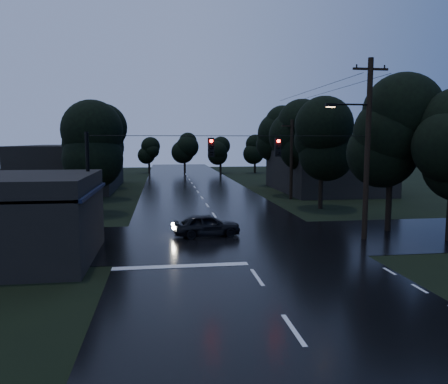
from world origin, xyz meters
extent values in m
plane|color=black|center=(0.00, 0.00, 0.00)|extent=(160.00, 160.00, 0.00)
cube|color=black|center=(0.00, 30.00, 0.00)|extent=(12.00, 120.00, 0.02)
cube|color=black|center=(0.00, 12.00, 0.00)|extent=(60.00, 9.00, 0.02)
cube|color=black|center=(-10.00, 9.00, 3.20)|extent=(6.00, 7.00, 0.12)
cube|color=black|center=(-7.00, 9.00, 3.20)|extent=(0.30, 7.00, 0.15)
cylinder|color=black|center=(-7.20, 6.00, 1.50)|extent=(0.10, 0.10, 3.00)
cylinder|color=black|center=(-7.20, 12.00, 1.50)|extent=(0.10, 0.10, 3.00)
cube|color=#FFCE66|center=(-7.05, 7.50, 2.50)|extent=(0.06, 1.60, 0.50)
cube|color=#FFCE66|center=(-7.05, 10.20, 2.50)|extent=(0.06, 1.20, 0.50)
cube|color=black|center=(14.00, 34.00, 2.20)|extent=(10.00, 14.00, 4.40)
cube|color=black|center=(-14.00, 40.00, 2.50)|extent=(10.00, 16.00, 5.00)
cylinder|color=black|center=(7.50, 11.00, 5.00)|extent=(0.30, 0.30, 10.00)
cube|color=black|center=(7.50, 11.00, 9.40)|extent=(2.00, 0.12, 0.12)
cylinder|color=black|center=(6.40, 11.00, 7.50)|extent=(2.20, 0.10, 0.10)
cube|color=black|center=(5.30, 11.00, 7.45)|extent=(0.60, 0.25, 0.18)
cube|color=#FFB266|center=(5.30, 11.00, 7.35)|extent=(0.45, 0.18, 0.03)
cylinder|color=black|center=(8.30, 28.00, 3.75)|extent=(0.30, 0.30, 7.50)
cube|color=black|center=(8.30, 28.00, 6.90)|extent=(2.00, 0.12, 0.12)
cylinder|color=black|center=(-7.50, 11.00, 3.00)|extent=(0.18, 0.18, 6.00)
cylinder|color=black|center=(0.00, 11.00, 5.80)|extent=(15.00, 0.03, 0.03)
cube|color=black|center=(-1.20, 11.00, 5.20)|extent=(0.32, 0.25, 1.00)
sphere|color=#FF0C07|center=(-1.20, 10.85, 5.20)|extent=(0.18, 0.18, 0.18)
cube|color=black|center=(2.40, 11.00, 5.20)|extent=(0.32, 0.25, 1.00)
sphere|color=#FF0C07|center=(2.40, 10.85, 5.20)|extent=(0.18, 0.18, 0.18)
cylinder|color=black|center=(10.00, 13.00, 1.40)|extent=(0.36, 0.36, 2.80)
sphere|color=black|center=(10.00, 13.00, 4.80)|extent=(4.48, 4.48, 4.48)
sphere|color=black|center=(10.00, 13.00, 6.00)|extent=(4.48, 4.48, 4.48)
sphere|color=black|center=(10.00, 13.00, 7.20)|extent=(4.48, 4.48, 4.48)
cylinder|color=black|center=(-9.00, 22.00, 1.22)|extent=(0.36, 0.36, 2.45)
sphere|color=black|center=(-9.00, 22.00, 4.20)|extent=(3.92, 3.92, 3.92)
sphere|color=black|center=(-9.00, 22.00, 5.25)|extent=(3.92, 3.92, 3.92)
sphere|color=black|center=(-9.00, 22.00, 6.30)|extent=(3.92, 3.92, 3.92)
cylinder|color=black|center=(-9.60, 30.00, 1.31)|extent=(0.36, 0.36, 2.62)
sphere|color=black|center=(-9.60, 30.00, 4.50)|extent=(4.20, 4.20, 4.20)
sphere|color=black|center=(-9.60, 30.00, 5.62)|extent=(4.20, 4.20, 4.20)
sphere|color=black|center=(-9.60, 30.00, 6.75)|extent=(4.20, 4.20, 4.20)
cylinder|color=black|center=(-10.20, 40.00, 1.40)|extent=(0.36, 0.36, 2.80)
sphere|color=black|center=(-10.20, 40.00, 4.80)|extent=(4.48, 4.48, 4.48)
sphere|color=black|center=(-10.20, 40.00, 6.00)|extent=(4.48, 4.48, 4.48)
sphere|color=black|center=(-10.20, 40.00, 7.20)|extent=(4.48, 4.48, 4.48)
cylinder|color=black|center=(9.00, 22.00, 1.31)|extent=(0.36, 0.36, 2.62)
sphere|color=black|center=(9.00, 22.00, 4.50)|extent=(4.20, 4.20, 4.20)
sphere|color=black|center=(9.00, 22.00, 5.62)|extent=(4.20, 4.20, 4.20)
sphere|color=black|center=(9.00, 22.00, 6.75)|extent=(4.20, 4.20, 4.20)
cylinder|color=black|center=(9.60, 30.00, 1.40)|extent=(0.36, 0.36, 2.80)
sphere|color=black|center=(9.60, 30.00, 4.80)|extent=(4.48, 4.48, 4.48)
sphere|color=black|center=(9.60, 30.00, 6.00)|extent=(4.48, 4.48, 4.48)
sphere|color=black|center=(9.60, 30.00, 7.20)|extent=(4.48, 4.48, 4.48)
cylinder|color=black|center=(10.20, 40.00, 1.49)|extent=(0.36, 0.36, 2.97)
sphere|color=black|center=(10.20, 40.00, 5.10)|extent=(4.76, 4.76, 4.76)
sphere|color=black|center=(10.20, 40.00, 6.38)|extent=(4.76, 4.76, 4.76)
sphere|color=black|center=(10.20, 40.00, 7.65)|extent=(4.76, 4.76, 4.76)
imported|color=black|center=(-1.24, 13.05, 0.66)|extent=(4.03, 1.95, 1.32)
camera|label=1|loc=(-3.73, -11.86, 5.56)|focal=35.00mm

